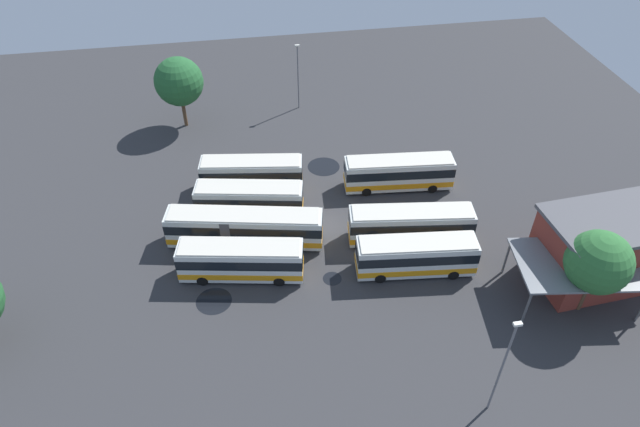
{
  "coord_description": "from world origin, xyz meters",
  "views": [
    {
      "loc": [
        -7.56,
        -40.7,
        37.06
      ],
      "look_at": [
        -0.54,
        0.14,
        1.58
      ],
      "focal_mm": 31.54,
      "sensor_mm": 36.0,
      "label": 1
    }
  ],
  "objects_px": {
    "bus_row0_slot0": "(241,260)",
    "bus_row0_slot3": "(252,174)",
    "maintenance_shelter": "(579,264)",
    "lamp_post_near_entrance": "(298,74)",
    "tree_north_edge": "(598,262)",
    "bus_row1_slot3": "(399,173)",
    "depot_building": "(603,248)",
    "tree_northeast": "(179,82)",
    "bus_row1_slot0": "(416,256)",
    "bus_row0_slot1": "(244,227)",
    "bus_row1_slot1": "(411,225)",
    "lamp_post_mid_lot": "(503,365)",
    "bus_row0_slot2": "(249,200)"
  },
  "relations": [
    {
      "from": "bus_row0_slot2",
      "to": "tree_north_edge",
      "type": "distance_m",
      "value": 31.54
    },
    {
      "from": "bus_row1_slot1",
      "to": "maintenance_shelter",
      "type": "relative_size",
      "value": 1.09
    },
    {
      "from": "tree_northeast",
      "to": "bus_row1_slot1",
      "type": "bearing_deg",
      "value": -49.28
    },
    {
      "from": "tree_northeast",
      "to": "lamp_post_near_entrance",
      "type": "bearing_deg",
      "value": 7.67
    },
    {
      "from": "tree_north_edge",
      "to": "bus_row0_slot0",
      "type": "bearing_deg",
      "value": 162.71
    },
    {
      "from": "bus_row0_slot1",
      "to": "lamp_post_mid_lot",
      "type": "relative_size",
      "value": 1.53
    },
    {
      "from": "bus_row1_slot3",
      "to": "depot_building",
      "type": "height_order",
      "value": "depot_building"
    },
    {
      "from": "lamp_post_near_entrance",
      "to": "tree_north_edge",
      "type": "relative_size",
      "value": 1.05
    },
    {
      "from": "bus_row0_slot2",
      "to": "tree_northeast",
      "type": "distance_m",
      "value": 20.02
    },
    {
      "from": "bus_row0_slot1",
      "to": "lamp_post_mid_lot",
      "type": "distance_m",
      "value": 26.11
    },
    {
      "from": "tree_north_edge",
      "to": "bus_row0_slot2",
      "type": "bearing_deg",
      "value": 147.38
    },
    {
      "from": "bus_row1_slot1",
      "to": "lamp_post_mid_lot",
      "type": "distance_m",
      "value": 18.41
    },
    {
      "from": "tree_north_edge",
      "to": "tree_northeast",
      "type": "bearing_deg",
      "value": 133.0
    },
    {
      "from": "bus_row0_slot1",
      "to": "maintenance_shelter",
      "type": "xyz_separation_m",
      "value": [
        26.91,
        -11.38,
        1.88
      ]
    },
    {
      "from": "maintenance_shelter",
      "to": "lamp_post_near_entrance",
      "type": "distance_m",
      "value": 40.21
    },
    {
      "from": "lamp_post_mid_lot",
      "to": "tree_north_edge",
      "type": "height_order",
      "value": "lamp_post_mid_lot"
    },
    {
      "from": "bus_row0_slot0",
      "to": "bus_row1_slot3",
      "type": "relative_size",
      "value": 0.97
    },
    {
      "from": "bus_row1_slot1",
      "to": "bus_row1_slot3",
      "type": "xyz_separation_m",
      "value": [
        1.14,
        8.15,
        -0.0
      ]
    },
    {
      "from": "bus_row0_slot1",
      "to": "tree_north_edge",
      "type": "xyz_separation_m",
      "value": [
        27.19,
        -12.88,
        3.6
      ]
    },
    {
      "from": "bus_row1_slot1",
      "to": "lamp_post_mid_lot",
      "type": "relative_size",
      "value": 1.23
    },
    {
      "from": "bus_row1_slot3",
      "to": "bus_row1_slot1",
      "type": "bearing_deg",
      "value": -97.95
    },
    {
      "from": "depot_building",
      "to": "lamp_post_near_entrance",
      "type": "xyz_separation_m",
      "value": [
        -21.61,
        34.06,
        1.25
      ]
    },
    {
      "from": "bus_row0_slot0",
      "to": "bus_row0_slot3",
      "type": "distance_m",
      "value": 12.76
    },
    {
      "from": "bus_row0_slot2",
      "to": "bus_row0_slot3",
      "type": "xyz_separation_m",
      "value": [
        0.58,
        4.36,
        0.0
      ]
    },
    {
      "from": "bus_row0_slot2",
      "to": "bus_row1_slot0",
      "type": "bearing_deg",
      "value": -36.53
    },
    {
      "from": "bus_row1_slot0",
      "to": "lamp_post_near_entrance",
      "type": "relative_size",
      "value": 1.27
    },
    {
      "from": "bus_row1_slot0",
      "to": "lamp_post_near_entrance",
      "type": "distance_m",
      "value": 31.48
    },
    {
      "from": "lamp_post_mid_lot",
      "to": "tree_northeast",
      "type": "relative_size",
      "value": 1.09
    },
    {
      "from": "bus_row0_slot1",
      "to": "lamp_post_near_entrance",
      "type": "relative_size",
      "value": 1.73
    },
    {
      "from": "bus_row0_slot3",
      "to": "tree_north_edge",
      "type": "bearing_deg",
      "value": -39.46
    },
    {
      "from": "bus_row0_slot2",
      "to": "lamp_post_mid_lot",
      "type": "distance_m",
      "value": 28.92
    },
    {
      "from": "bus_row0_slot1",
      "to": "bus_row0_slot0",
      "type": "bearing_deg",
      "value": -97.55
    },
    {
      "from": "bus_row1_slot0",
      "to": "tree_north_edge",
      "type": "bearing_deg",
      "value": -27.78
    },
    {
      "from": "depot_building",
      "to": "maintenance_shelter",
      "type": "bearing_deg",
      "value": -152.36
    },
    {
      "from": "bus_row1_slot1",
      "to": "maintenance_shelter",
      "type": "bearing_deg",
      "value": -38.67
    },
    {
      "from": "bus_row0_slot0",
      "to": "lamp_post_mid_lot",
      "type": "distance_m",
      "value": 23.35
    },
    {
      "from": "maintenance_shelter",
      "to": "bus_row0_slot1",
      "type": "bearing_deg",
      "value": 157.08
    },
    {
      "from": "bus_row0_slot3",
      "to": "tree_northeast",
      "type": "relative_size",
      "value": 1.23
    },
    {
      "from": "lamp_post_near_entrance",
      "to": "bus_row1_slot3",
      "type": "bearing_deg",
      "value": -66.58
    },
    {
      "from": "bus_row0_slot3",
      "to": "bus_row1_slot3",
      "type": "relative_size",
      "value": 0.94
    },
    {
      "from": "bus_row0_slot2",
      "to": "lamp_post_mid_lot",
      "type": "bearing_deg",
      "value": -58.01
    },
    {
      "from": "bus_row0_slot0",
      "to": "bus_row1_slot1",
      "type": "height_order",
      "value": "same"
    },
    {
      "from": "maintenance_shelter",
      "to": "lamp_post_mid_lot",
      "type": "height_order",
      "value": "lamp_post_mid_lot"
    },
    {
      "from": "bus_row0_slot0",
      "to": "tree_north_edge",
      "type": "height_order",
      "value": "tree_north_edge"
    },
    {
      "from": "bus_row1_slot0",
      "to": "lamp_post_mid_lot",
      "type": "height_order",
      "value": "lamp_post_mid_lot"
    },
    {
      "from": "bus_row1_slot3",
      "to": "tree_northeast",
      "type": "bearing_deg",
      "value": 143.52
    },
    {
      "from": "bus_row0_slot1",
      "to": "bus_row1_slot1",
      "type": "relative_size",
      "value": 1.24
    },
    {
      "from": "bus_row0_slot0",
      "to": "bus_row0_slot3",
      "type": "bearing_deg",
      "value": 81.26
    },
    {
      "from": "bus_row0_slot1",
      "to": "bus_row1_slot3",
      "type": "distance_m",
      "value": 17.65
    },
    {
      "from": "bus_row1_slot3",
      "to": "maintenance_shelter",
      "type": "distance_m",
      "value": 20.19
    }
  ]
}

